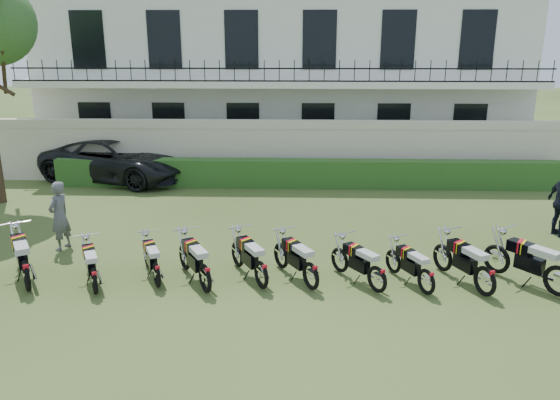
{
  "coord_description": "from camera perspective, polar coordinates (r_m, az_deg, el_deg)",
  "views": [
    {
      "loc": [
        0.71,
        -11.83,
        5.13
      ],
      "look_at": [
        0.27,
        1.39,
        1.22
      ],
      "focal_mm": 35.0,
      "sensor_mm": 36.0,
      "label": 1
    }
  ],
  "objects": [
    {
      "name": "ground",
      "position": [
        12.92,
        -1.41,
        -6.95
      ],
      "size": [
        100.0,
        100.0,
        0.0
      ],
      "primitive_type": "plane",
      "color": "#36451B",
      "rests_on": "ground"
    },
    {
      "name": "perimeter_wall",
      "position": [
        20.24,
        -0.14,
        5.18
      ],
      "size": [
        30.0,
        0.35,
        2.3
      ],
      "color": "beige",
      "rests_on": "ground"
    },
    {
      "name": "hedge",
      "position": [
        19.59,
        2.7,
        2.77
      ],
      "size": [
        18.0,
        0.6,
        1.0
      ],
      "primitive_type": "cube",
      "color": "#244F1C",
      "rests_on": "ground"
    },
    {
      "name": "building",
      "position": [
        25.84,
        0.34,
        13.31
      ],
      "size": [
        20.4,
        9.6,
        7.4
      ],
      "color": "white",
      "rests_on": "ground"
    },
    {
      "name": "motorcycle_0",
      "position": [
        12.64,
        -25.05,
        -6.51
      ],
      "size": [
        1.21,
        1.84,
        1.15
      ],
      "rotation": [
        0.0,
        0.0,
        0.56
      ],
      "color": "black",
      "rests_on": "ground"
    },
    {
      "name": "motorcycle_1",
      "position": [
        12.02,
        -18.88,
        -7.43
      ],
      "size": [
        0.89,
        1.62,
        0.96
      ],
      "rotation": [
        0.0,
        0.0,
        0.46
      ],
      "color": "black",
      "rests_on": "ground"
    },
    {
      "name": "motorcycle_2",
      "position": [
        11.99,
        -12.78,
        -7.04
      ],
      "size": [
        0.84,
        1.6,
        0.94
      ],
      "rotation": [
        0.0,
        0.0,
        0.44
      ],
      "color": "black",
      "rests_on": "ground"
    },
    {
      "name": "motorcycle_3",
      "position": [
        11.54,
        -7.86,
        -7.42
      ],
      "size": [
        1.05,
        1.74,
        1.06
      ],
      "rotation": [
        0.0,
        0.0,
        0.52
      ],
      "color": "black",
      "rests_on": "ground"
    },
    {
      "name": "motorcycle_4",
      "position": [
        11.61,
        -1.97,
        -7.15
      ],
      "size": [
        1.01,
        1.73,
        1.04
      ],
      "rotation": [
        0.0,
        0.0,
        0.5
      ],
      "color": "black",
      "rests_on": "ground"
    },
    {
      "name": "motorcycle_5",
      "position": [
        11.58,
        3.25,
        -7.26
      ],
      "size": [
        1.05,
        1.68,
        1.03
      ],
      "rotation": [
        0.0,
        0.0,
        0.54
      ],
      "color": "black",
      "rests_on": "ground"
    },
    {
      "name": "motorcycle_6",
      "position": [
        11.63,
        10.14,
        -7.52
      ],
      "size": [
        1.1,
        1.54,
        0.99
      ],
      "rotation": [
        0.0,
        0.0,
        0.61
      ],
      "color": "black",
      "rests_on": "ground"
    },
    {
      "name": "motorcycle_7",
      "position": [
        11.78,
        15.08,
        -7.65
      ],
      "size": [
        0.85,
        1.6,
        0.94
      ],
      "rotation": [
        0.0,
        0.0,
        0.44
      ],
      "color": "black",
      "rests_on": "ground"
    },
    {
      "name": "motorcycle_8",
      "position": [
        12.05,
        20.69,
        -7.26
      ],
      "size": [
        0.95,
        1.87,
        1.09
      ],
      "rotation": [
        0.0,
        0.0,
        0.42
      ],
      "color": "black",
      "rests_on": "ground"
    },
    {
      "name": "motorcycle_9",
      "position": [
        12.61,
        27.22,
        -6.87
      ],
      "size": [
        1.36,
        1.74,
        1.15
      ],
      "rotation": [
        0.0,
        0.0,
        0.65
      ],
      "color": "black",
      "rests_on": "ground"
    },
    {
      "name": "suv",
      "position": [
        21.37,
        -16.67,
        4.04
      ],
      "size": [
        6.2,
        4.24,
        1.58
      ],
      "primitive_type": "imported",
      "rotation": [
        0.0,
        0.0,
        1.26
      ],
      "color": "black",
      "rests_on": "ground"
    },
    {
      "name": "inspector",
      "position": [
        14.72,
        -22.05,
        -1.54
      ],
      "size": [
        0.59,
        0.74,
        1.77
      ],
      "primitive_type": "imported",
      "rotation": [
        0.0,
        0.0,
        -1.85
      ],
      "color": "slate",
      "rests_on": "ground"
    }
  ]
}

